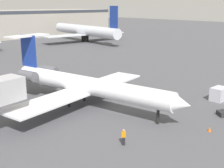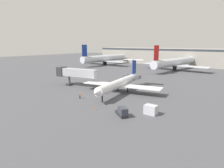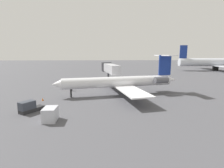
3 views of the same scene
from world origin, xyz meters
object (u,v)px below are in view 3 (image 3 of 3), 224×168
at_px(baggage_tug_lead, 29,107).
at_px(cargo_container_uld, 50,114).
at_px(traffic_cone_near, 43,99).
at_px(ground_crew_marshaller, 71,87).
at_px(jet_bridge, 110,68).
at_px(parked_airliner_west_end, 216,62).
at_px(regional_jet, 123,81).

relative_size(baggage_tug_lead, cargo_container_uld, 1.58).
bearing_deg(traffic_cone_near, ground_crew_marshaller, 155.57).
relative_size(jet_bridge, baggage_tug_lead, 3.87).
height_order(ground_crew_marshaller, parked_airliner_west_end, parked_airliner_west_end).
bearing_deg(regional_jet, cargo_container_uld, -37.51).
bearing_deg(cargo_container_uld, regional_jet, 142.49).
bearing_deg(ground_crew_marshaller, parked_airliner_west_end, 125.24).
distance_m(ground_crew_marshaller, baggage_tug_lead, 16.89).
relative_size(jet_bridge, parked_airliner_west_end, 0.38).
xyz_separation_m(jet_bridge, cargo_container_uld, (33.97, -9.82, -3.60)).
bearing_deg(traffic_cone_near, cargo_container_uld, 23.26).
distance_m(regional_jet, jet_bridge, 18.31).
distance_m(jet_bridge, cargo_container_uld, 35.55).
distance_m(jet_bridge, traffic_cone_near, 27.46).
xyz_separation_m(regional_jet, ground_crew_marshaller, (-4.54, -12.74, -2.22)).
xyz_separation_m(ground_crew_marshaller, baggage_tug_lead, (16.41, -4.00, -0.02)).
xyz_separation_m(jet_bridge, baggage_tug_lead, (29.96, -14.38, -3.74)).
bearing_deg(cargo_container_uld, parked_airliner_west_end, 135.13).
height_order(baggage_tug_lead, parked_airliner_west_end, parked_airliner_west_end).
distance_m(ground_crew_marshaller, cargo_container_uld, 20.43).
relative_size(cargo_container_uld, traffic_cone_near, 4.70).
relative_size(baggage_tug_lead, parked_airliner_west_end, 0.10).
relative_size(jet_bridge, cargo_container_uld, 6.10).
xyz_separation_m(regional_jet, traffic_cone_near, (4.76, -16.97, -2.80)).
bearing_deg(traffic_cone_near, baggage_tug_lead, 1.79).
bearing_deg(regional_jet, ground_crew_marshaller, -109.61).
relative_size(ground_crew_marshaller, cargo_container_uld, 0.65).
bearing_deg(parked_airliner_west_end, traffic_cone_near, -51.65).
relative_size(jet_bridge, ground_crew_marshaller, 9.33).
relative_size(regional_jet, parked_airliner_west_end, 0.72).
distance_m(ground_crew_marshaller, parked_airliner_west_end, 86.23).
relative_size(regional_jet, jet_bridge, 1.87).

